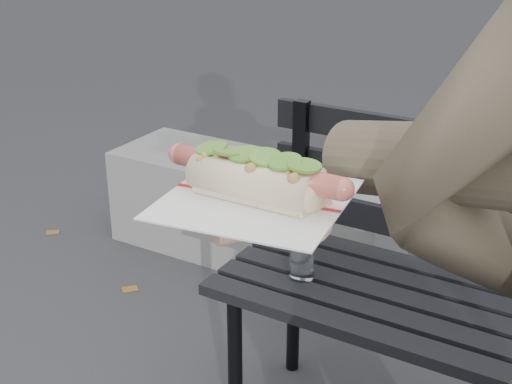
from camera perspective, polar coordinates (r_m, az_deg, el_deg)
concrete_block at (r=2.92m, az=-0.22°, el=-1.46°), size 1.20×0.40×0.40m
held_hotdog at (r=0.75m, az=16.24°, el=1.18°), size 0.64×0.32×0.20m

